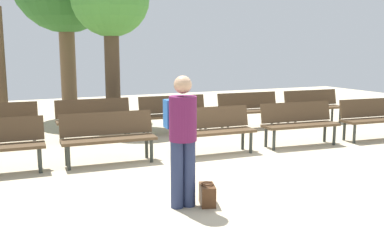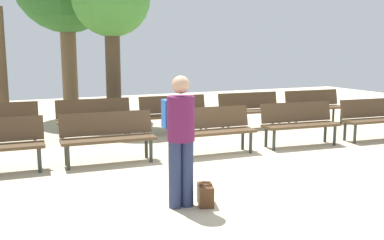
{
  "view_description": "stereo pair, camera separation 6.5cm",
  "coord_description": "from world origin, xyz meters",
  "px_view_note": "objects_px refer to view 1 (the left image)",
  "views": [
    {
      "loc": [
        -3.55,
        -5.59,
        1.98
      ],
      "look_at": [
        0.0,
        2.24,
        0.55
      ],
      "focal_mm": 40.85,
      "sensor_mm": 36.0,
      "label": 1
    },
    {
      "loc": [
        -3.5,
        -5.62,
        1.98
      ],
      "look_at": [
        0.0,
        2.24,
        0.55
      ],
      "focal_mm": 40.85,
      "sensor_mm": 36.0,
      "label": 2
    }
  ],
  "objects_px": {
    "bench_r0_c4": "(374,116)",
    "bench_r1_c4": "(313,105)",
    "visitor_with_backpack": "(182,133)",
    "bench_r0_c1": "(108,134)",
    "handbag": "(207,194)",
    "bench_r1_c2": "(174,112)",
    "bench_r1_c3": "(250,108)",
    "bench_r0_c2": "(212,127)",
    "tree_0": "(110,1)",
    "bench_r0_c3": "(299,121)",
    "bench_r1_c1": "(94,117)"
  },
  "relations": [
    {
      "from": "bench_r0_c1",
      "to": "bench_r1_c3",
      "type": "bearing_deg",
      "value": 27.94
    },
    {
      "from": "bench_r0_c4",
      "to": "visitor_with_backpack",
      "type": "bearing_deg",
      "value": -154.57
    },
    {
      "from": "bench_r0_c4",
      "to": "bench_r1_c2",
      "type": "bearing_deg",
      "value": 152.45
    },
    {
      "from": "bench_r0_c3",
      "to": "handbag",
      "type": "xyz_separation_m",
      "value": [
        -3.22,
        -2.3,
        -0.37
      ]
    },
    {
      "from": "bench_r0_c1",
      "to": "handbag",
      "type": "height_order",
      "value": "bench_r0_c1"
    },
    {
      "from": "bench_r0_c2",
      "to": "bench_r1_c1",
      "type": "xyz_separation_m",
      "value": [
        -1.74,
        2.22,
        0.0
      ]
    },
    {
      "from": "bench_r0_c1",
      "to": "bench_r1_c1",
      "type": "height_order",
      "value": "same"
    },
    {
      "from": "bench_r0_c4",
      "to": "tree_0",
      "type": "distance_m",
      "value": 6.68
    },
    {
      "from": "bench_r1_c4",
      "to": "visitor_with_backpack",
      "type": "xyz_separation_m",
      "value": [
        -5.5,
        -4.14,
        0.43
      ]
    },
    {
      "from": "tree_0",
      "to": "visitor_with_backpack",
      "type": "xyz_separation_m",
      "value": [
        -0.64,
        -5.91,
        -2.16
      ]
    },
    {
      "from": "bench_r1_c2",
      "to": "bench_r0_c2",
      "type": "bearing_deg",
      "value": -89.41
    },
    {
      "from": "bench_r0_c2",
      "to": "bench_r0_c1",
      "type": "bearing_deg",
      "value": 177.91
    },
    {
      "from": "bench_r0_c1",
      "to": "bench_r1_c3",
      "type": "relative_size",
      "value": 1.0
    },
    {
      "from": "bench_r0_c2",
      "to": "tree_0",
      "type": "bearing_deg",
      "value": 107.21
    },
    {
      "from": "bench_r1_c2",
      "to": "bench_r0_c1",
      "type": "bearing_deg",
      "value": -132.78
    },
    {
      "from": "tree_0",
      "to": "bench_r1_c3",
      "type": "bearing_deg",
      "value": -28.44
    },
    {
      "from": "bench_r1_c2",
      "to": "bench_r1_c4",
      "type": "distance_m",
      "value": 3.84
    },
    {
      "from": "bench_r1_c2",
      "to": "visitor_with_backpack",
      "type": "xyz_separation_m",
      "value": [
        -1.68,
        -4.42,
        0.43
      ]
    },
    {
      "from": "bench_r0_c1",
      "to": "bench_r0_c4",
      "type": "height_order",
      "value": "same"
    },
    {
      "from": "bench_r0_c2",
      "to": "bench_r1_c3",
      "type": "height_order",
      "value": "same"
    },
    {
      "from": "bench_r0_c4",
      "to": "handbag",
      "type": "distance_m",
      "value": 5.56
    },
    {
      "from": "bench_r1_c1",
      "to": "bench_r1_c3",
      "type": "height_order",
      "value": "same"
    },
    {
      "from": "bench_r1_c3",
      "to": "tree_0",
      "type": "height_order",
      "value": "tree_0"
    },
    {
      "from": "visitor_with_backpack",
      "to": "handbag",
      "type": "distance_m",
      "value": 0.86
    },
    {
      "from": "bench_r1_c2",
      "to": "bench_r1_c3",
      "type": "height_order",
      "value": "same"
    },
    {
      "from": "bench_r0_c4",
      "to": "bench_r1_c4",
      "type": "height_order",
      "value": "same"
    },
    {
      "from": "bench_r0_c2",
      "to": "handbag",
      "type": "height_order",
      "value": "bench_r0_c2"
    },
    {
      "from": "bench_r0_c4",
      "to": "handbag",
      "type": "bearing_deg",
      "value": -152.52
    },
    {
      "from": "bench_r1_c2",
      "to": "bench_r1_c4",
      "type": "xyz_separation_m",
      "value": [
        3.83,
        -0.27,
        0.0
      ]
    },
    {
      "from": "bench_r0_c1",
      "to": "tree_0",
      "type": "height_order",
      "value": "tree_0"
    },
    {
      "from": "bench_r0_c2",
      "to": "handbag",
      "type": "bearing_deg",
      "value": -115.82
    },
    {
      "from": "bench_r0_c1",
      "to": "tree_0",
      "type": "xyz_separation_m",
      "value": [
        0.98,
        3.47,
        2.59
      ]
    },
    {
      "from": "visitor_with_backpack",
      "to": "bench_r1_c4",
      "type": "bearing_deg",
      "value": -140.67
    },
    {
      "from": "bench_r0_c2",
      "to": "bench_r1_c4",
      "type": "relative_size",
      "value": 1.0
    },
    {
      "from": "bench_r1_c1",
      "to": "handbag",
      "type": "xyz_separation_m",
      "value": [
        0.45,
        -4.61,
        -0.37
      ]
    },
    {
      "from": "bench_r0_c2",
      "to": "bench_r0_c3",
      "type": "xyz_separation_m",
      "value": [
        1.94,
        -0.09,
        0.0
      ]
    },
    {
      "from": "visitor_with_backpack",
      "to": "bench_r0_c3",
      "type": "bearing_deg",
      "value": -145.63
    },
    {
      "from": "bench_r1_c4",
      "to": "handbag",
      "type": "bearing_deg",
      "value": -137.94
    },
    {
      "from": "bench_r0_c4",
      "to": "bench_r0_c1",
      "type": "bearing_deg",
      "value": -179.22
    },
    {
      "from": "bench_r0_c2",
      "to": "bench_r1_c2",
      "type": "height_order",
      "value": "same"
    },
    {
      "from": "bench_r0_c4",
      "to": "handbag",
      "type": "relative_size",
      "value": 4.55
    },
    {
      "from": "bench_r0_c1",
      "to": "handbag",
      "type": "distance_m",
      "value": 2.65
    },
    {
      "from": "tree_0",
      "to": "visitor_with_backpack",
      "type": "height_order",
      "value": "tree_0"
    },
    {
      "from": "visitor_with_backpack",
      "to": "handbag",
      "type": "bearing_deg",
      "value": 164.73
    },
    {
      "from": "bench_r0_c1",
      "to": "bench_r1_c3",
      "type": "height_order",
      "value": "same"
    },
    {
      "from": "bench_r0_c2",
      "to": "bench_r1_c2",
      "type": "xyz_separation_m",
      "value": [
        0.09,
        2.12,
        0.0
      ]
    },
    {
      "from": "bench_r1_c2",
      "to": "bench_r1_c3",
      "type": "relative_size",
      "value": 1.0
    },
    {
      "from": "bench_r1_c3",
      "to": "visitor_with_backpack",
      "type": "xyz_separation_m",
      "value": [
        -3.65,
        -4.28,
        0.43
      ]
    },
    {
      "from": "bench_r0_c4",
      "to": "visitor_with_backpack",
      "type": "xyz_separation_m",
      "value": [
        -5.43,
        -2.04,
        0.43
      ]
    },
    {
      "from": "bench_r1_c1",
      "to": "bench_r1_c3",
      "type": "bearing_deg",
      "value": -0.64
    }
  ]
}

